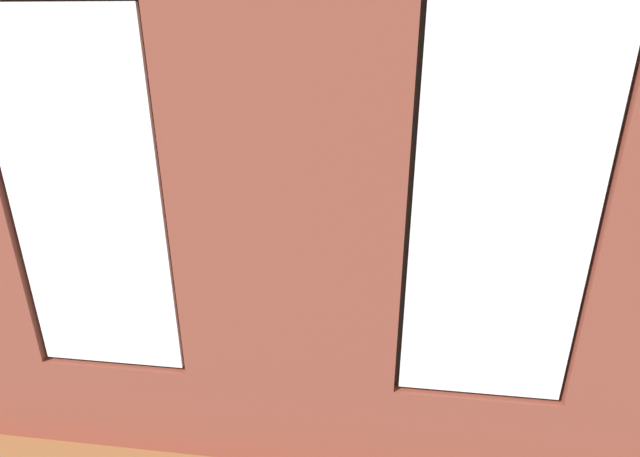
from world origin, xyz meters
The scene contains 17 objects.
ground_plane centered at (0.00, 0.00, -0.05)m, with size 7.23×5.57×0.10m, color brown.
brick_wall_with_windows centered at (0.00, 2.40, 1.77)m, with size 6.63×0.30×3.58m.
white_wall_right centered at (3.27, 0.20, 1.79)m, with size 0.10×4.57×3.58m, color silver.
couch_by_window centered at (0.05, 1.75, 0.33)m, with size 1.78×0.87×0.80m.
couch_left centered at (-2.62, 0.55, 0.33)m, with size 0.95×1.96×0.80m.
coffee_table centered at (0.19, -0.40, 0.36)m, with size 1.23×0.76×0.42m.
cup_ceramic centered at (0.19, -0.40, 0.46)m, with size 0.08×0.08×0.09m, color #B23D38.
candle_jar centered at (0.55, -0.29, 0.48)m, with size 0.08×0.08×0.13m, color #B7333D.
table_plant_small centered at (-0.15, -0.54, 0.52)m, with size 0.12×0.12×0.20m.
remote_black centered at (0.09, -0.29, 0.43)m, with size 0.05×0.17×0.02m, color black.
media_console centered at (2.97, -0.24, 0.24)m, with size 0.97×0.42×0.49m, color black.
tv_flatscreen centered at (2.97, -0.24, 0.86)m, with size 1.02×0.20×0.73m.
papasan_chair centered at (0.20, -1.54, 0.45)m, with size 1.12×1.12×0.70m.
potted_plant_beside_window_right centered at (2.17, 1.85, 0.65)m, with size 0.73×0.73×0.96m.
potted_plant_by_left_couch centered at (-2.22, -0.87, 0.35)m, with size 0.25×0.25×0.50m.
potted_plant_mid_room_small centered at (-0.89, -0.70, 0.43)m, with size 0.44×0.44×0.60m.
potted_plant_between_couches centered at (-1.28, 1.70, 0.54)m, with size 0.60×0.60×0.79m.
Camera 1 is at (-0.53, 4.99, 2.81)m, focal length 28.00 mm.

